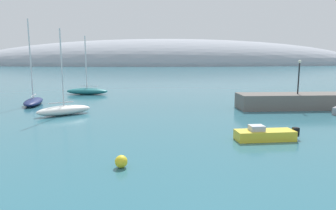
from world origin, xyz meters
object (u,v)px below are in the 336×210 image
Objects in this scene: sailboat_teal_mid_mooring at (87,91)px; harbor_lamp_post at (299,73)px; sailboat_white_outer_mooring at (64,110)px; mooring_buoy_yellow at (121,162)px; motorboat_yellow_alongside_breakwater at (265,135)px; sailboat_navy_near_shore at (33,101)px.

sailboat_teal_mid_mooring is 31.89m from harbor_lamp_post.
mooring_buoy_yellow is at bearing -96.72° from sailboat_white_outer_mooring.
sailboat_teal_mid_mooring is 1.92× the size of motorboat_yellow_alongside_breakwater.
sailboat_teal_mid_mooring is 1.04× the size of sailboat_white_outer_mooring.
mooring_buoy_yellow is at bearing 23.74° from motorboat_yellow_alongside_breakwater.
sailboat_navy_near_shore is 9.24m from sailboat_white_outer_mooring.
mooring_buoy_yellow is 26.69m from harbor_lamp_post.
sailboat_white_outer_mooring is 1.85× the size of motorboat_yellow_alongside_breakwater.
mooring_buoy_yellow is (13.47, -23.06, -0.19)m from sailboat_navy_near_shore.
harbor_lamp_post reaches higher than motorboat_yellow_alongside_breakwater.
harbor_lamp_post is at bearing -26.97° from sailboat_white_outer_mooring.
motorboat_yellow_alongside_breakwater is 6.78× the size of mooring_buoy_yellow.
sailboat_navy_near_shore reaches higher than sailboat_white_outer_mooring.
sailboat_navy_near_shore is 29.63m from motorboat_yellow_alongside_breakwater.
harbor_lamp_post is at bearing 72.50° from sailboat_navy_near_shore.
sailboat_white_outer_mooring is at bearing 30.21° from sailboat_navy_near_shore.
sailboat_teal_mid_mooring is at bearing 61.73° from sailboat_white_outer_mooring.
mooring_buoy_yellow is at bearing 111.78° from sailboat_teal_mid_mooring.
mooring_buoy_yellow is (7.60, -15.93, -0.22)m from sailboat_white_outer_mooring.
sailboat_navy_near_shore is 2.21× the size of motorboat_yellow_alongside_breakwater.
sailboat_teal_mid_mooring is 17.70m from sailboat_white_outer_mooring.
mooring_buoy_yellow is at bearing -135.91° from harbor_lamp_post.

